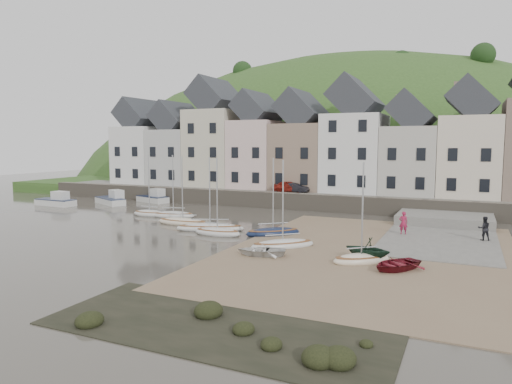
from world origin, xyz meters
The scene contains 27 objects.
ground centered at (0.00, 0.00, 0.00)m, with size 160.00×160.00×0.00m, color #494339.
quay_land centered at (0.00, 32.00, 0.75)m, with size 90.00×30.00×1.50m, color #325020.
quay_street centered at (0.00, 20.50, 1.55)m, with size 70.00×7.00×0.10m, color slate.
seawall centered at (0.00, 17.00, 0.90)m, with size 70.00×1.20×1.80m, color slate.
beach centered at (11.00, 0.00, 0.03)m, with size 18.00×26.00×0.06m, color #7E654D.
slipway centered at (15.00, 8.00, 0.06)m, with size 8.00×18.00×0.12m, color slate.
hillside centered at (-5.00, 60.00, -17.99)m, with size 134.40×84.00×84.00m.
townhouse_terrace centered at (1.76, 24.00, 7.32)m, with size 61.05×8.00×13.93m.
sailboat_0 centered at (-9.33, 6.96, 0.26)m, with size 4.46×2.55×6.32m.
sailboat_1 centered at (-12.05, 6.75, 0.27)m, with size 3.68×1.57×6.32m.
sailboat_2 centered at (-6.19, 3.86, 0.26)m, with size 5.15×1.50×6.32m.
sailboat_3 centered at (-1.07, 1.01, 0.27)m, with size 3.95×1.64×6.32m.
sailboat_4 centered at (-2.57, 2.44, 0.26)m, with size 5.82×3.57×6.32m.
sailboat_5 centered at (2.94, 2.82, 0.26)m, with size 4.31×4.10×6.32m.
sailboat_6 centered at (5.27, -1.05, 0.26)m, with size 4.43×4.25×6.32m.
sailboat_7 centered at (11.09, -2.87, 0.27)m, with size 3.78×3.55×6.32m.
motorboat_0 centered at (-21.83, 12.25, 0.58)m, with size 5.47×3.80×1.70m.
motorboat_1 centered at (-26.65, 8.47, 0.58)m, with size 5.18×1.92×1.70m.
motorboat_2 centered at (-18.33, 15.78, 0.58)m, with size 4.76×2.91×1.70m.
rowboat_white centered at (4.89, -3.82, 0.38)m, with size 2.21×3.10×0.64m, color silver.
rowboat_green centered at (11.34, -2.36, 0.80)m, with size 2.42×2.80×1.48m, color #163222.
rowboat_red centered at (13.24, -3.75, 0.39)m, with size 2.31×3.23×0.67m, color maroon.
person_red centered at (12.29, 6.94, 1.02)m, with size 0.66×0.43×1.80m, color #9D1C41.
person_dark centered at (17.99, 6.97, 1.01)m, with size 0.86×0.67×1.77m, color black.
car_left centered at (-1.98, 19.50, 2.26)m, with size 1.55×3.85×1.31m, color maroon.
car_right centered at (-1.33, 19.50, 2.15)m, with size 1.16×3.34×1.10m, color black.
shore_rocks centered at (8.80, -15.47, 0.13)m, with size 14.00×6.00×0.78m.
Camera 1 is at (16.75, -30.57, 7.23)m, focal length 32.63 mm.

